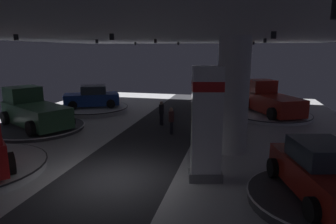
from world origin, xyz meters
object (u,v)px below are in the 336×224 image
display_platform_far_left (92,109)px  display_platform_far_right (271,115)px  display_platform_near_right (319,200)px  pickup_truck_mid_left (34,110)px  visitor_walking_far (171,119)px  display_car_near_right (322,172)px  brand_sign_pylon (207,124)px  display_platform_mid_left (38,128)px  pickup_truck_far_right (270,100)px  visitor_walking_near (161,112)px  display_car_deep_right (251,91)px  display_car_far_left (92,97)px  display_platform_deep_right (250,101)px  column_right (233,96)px

display_platform_far_left → display_platform_far_right: bearing=4.8°
display_platform_near_right → pickup_truck_mid_left: (-14.96, 6.01, 0.98)m
visitor_walking_far → display_platform_near_right: bearing=-46.9°
display_car_near_right → pickup_truck_mid_left: pickup_truck_mid_left is taller
pickup_truck_mid_left → brand_sign_pylon: bearing=-24.0°
visitor_walking_far → display_platform_mid_left: bearing=-173.3°
pickup_truck_mid_left → pickup_truck_far_right: bearing=26.3°
pickup_truck_far_right → visitor_walking_far: 8.82m
display_platform_far_right → visitor_walking_near: (-7.28, -4.22, 0.76)m
display_car_deep_right → visitor_walking_near: (-5.93, -9.46, -0.22)m
pickup_truck_mid_left → visitor_walking_near: 7.97m
pickup_truck_far_right → display_platform_near_right: bearing=-88.5°
display_car_far_left → display_platform_far_right: bearing=4.7°
display_car_deep_right → pickup_truck_mid_left: (-13.41, -12.18, 0.05)m
display_platform_deep_right → display_platform_far_right: (1.36, -5.26, -0.05)m
display_car_far_left → display_platform_near_right: bearing=-40.1°
column_right → display_car_deep_right: size_ratio=1.20×
column_right → display_platform_near_right: 6.02m
display_car_deep_right → display_platform_far_right: bearing=-75.6°
display_platform_deep_right → display_platform_mid_left: size_ratio=1.08×
display_platform_near_right → display_platform_deep_right: display_platform_deep_right is taller
display_platform_far_left → display_platform_near_right: bearing=-40.0°
display_platform_deep_right → display_car_far_left: (-12.46, -6.40, 0.93)m
display_platform_deep_right → display_car_deep_right: 0.93m
brand_sign_pylon → column_right: bearing=76.9°
pickup_truck_far_right → display_car_far_left: (-13.68, -1.43, -0.08)m
brand_sign_pylon → display_platform_near_right: brand_sign_pylon is taller
visitor_walking_near → display_platform_near_right: bearing=-49.4°
display_platform_far_left → visitor_walking_near: (6.57, -3.07, 0.71)m
display_car_far_left → display_platform_mid_left: display_car_far_left is taller
display_platform_far_left → display_car_far_left: bearing=27.7°
display_car_deep_right → pickup_truck_far_right: bearing=-76.4°
display_car_near_right → display_platform_far_left: (-14.04, 11.77, -0.92)m
display_platform_deep_right → display_platform_far_left: 14.04m
display_platform_near_right → display_car_near_right: 0.92m
display_platform_mid_left → pickup_truck_mid_left: pickup_truck_mid_left is taller
display_car_near_right → display_platform_far_left: bearing=140.0°
display_car_deep_right → visitor_walking_near: bearing=-122.1°
display_car_near_right → display_car_far_left: (-14.02, 11.79, 0.01)m
brand_sign_pylon → display_car_deep_right: (2.19, 17.19, -1.11)m
display_platform_deep_right → display_car_far_left: display_car_far_left is taller
display_platform_far_right → visitor_walking_far: 8.74m
pickup_truck_mid_left → visitor_walking_near: size_ratio=3.56×
display_car_near_right → display_platform_deep_right: (-1.55, 18.19, -0.92)m
display_platform_far_right → display_car_near_right: bearing=-89.1°
column_right → brand_sign_pylon: (-0.84, -3.61, -0.52)m
display_platform_deep_right → display_platform_mid_left: bearing=-136.7°
display_car_far_left → visitor_walking_far: bearing=-33.2°
brand_sign_pylon → display_car_near_right: (3.74, -0.98, -1.11)m
brand_sign_pylon → display_platform_far_left: (-10.31, 10.80, -2.03)m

